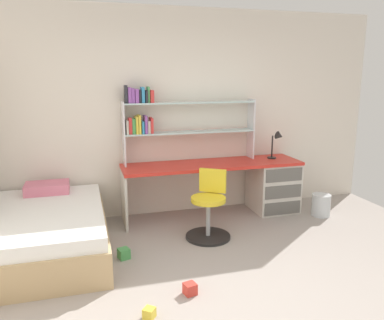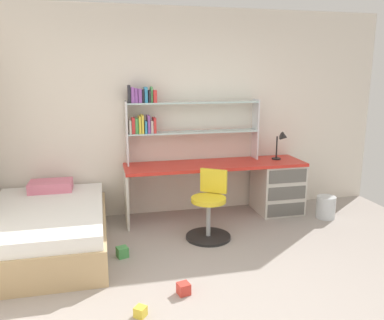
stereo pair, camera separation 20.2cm
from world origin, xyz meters
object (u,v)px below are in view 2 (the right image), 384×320
desk (261,183)px  desk_lamp (282,141)px  bookshelf_hutch (172,117)px  toy_block_red_1 (184,289)px  toy_block_yellow_2 (140,312)px  swivel_chair (209,212)px  waste_bin (326,207)px  bed_platform (46,229)px  toy_block_green_0 (122,252)px

desk → desk_lamp: size_ratio=6.17×
bookshelf_hutch → toy_block_red_1: size_ratio=17.53×
desk_lamp → toy_block_yellow_2: size_ratio=4.58×
desk → toy_block_yellow_2: bearing=-132.8°
bookshelf_hutch → desk_lamp: (1.48, -0.17, -0.34)m
swivel_chair → waste_bin: 1.69m
toy_block_yellow_2 → bookshelf_hutch: bearing=73.2°
toy_block_yellow_2 → bed_platform: bearing=121.5°
swivel_chair → bed_platform: (-1.80, 0.06, -0.07)m
desk_lamp → toy_block_green_0: bearing=-156.9°
waste_bin → toy_block_green_0: bearing=-168.8°
desk → toy_block_green_0: 2.17m
desk → swivel_chair: 1.12m
bed_platform → toy_block_green_0: size_ratio=16.75×
bookshelf_hutch → desk: bearing=-8.9°
bed_platform → desk: bearing=12.2°
toy_block_green_0 → toy_block_red_1: 0.95m
bookshelf_hutch → waste_bin: bearing=-16.8°
bookshelf_hutch → toy_block_red_1: bearing=-97.7°
desk_lamp → swivel_chair: desk_lamp is taller
desk → bed_platform: desk is taller
toy_block_green_0 → toy_block_red_1: (0.48, -0.83, -0.00)m
desk_lamp → toy_block_green_0: 2.59m
bookshelf_hutch → toy_block_yellow_2: bookshelf_hutch is taller
bed_platform → waste_bin: bearing=3.1°
waste_bin → desk_lamp: bearing=138.0°
waste_bin → toy_block_red_1: size_ratio=2.93×
bookshelf_hutch → toy_block_yellow_2: size_ratio=20.97×
waste_bin → bed_platform: bearing=-176.9°
bookshelf_hutch → toy_block_yellow_2: bearing=-106.8°
desk → swivel_chair: (-0.91, -0.65, -0.10)m
desk_lamp → toy_block_yellow_2: (-2.14, -2.01, -0.94)m
swivel_chair → toy_block_green_0: bearing=-164.4°
waste_bin → toy_block_red_1: 2.59m
swivel_chair → bed_platform: 1.80m
waste_bin → toy_block_red_1: (-2.21, -1.36, -0.10)m
bookshelf_hutch → swivel_chair: (0.28, -0.83, -1.01)m
swivel_chair → toy_block_yellow_2: 1.66m
toy_block_red_1 → toy_block_yellow_2: size_ratio=1.20×
toy_block_red_1 → desk: bearing=50.5°
toy_block_green_0 → toy_block_red_1: toy_block_green_0 is taller
waste_bin → toy_block_green_0: 2.74m
toy_block_red_1 → desk_lamp: bearing=45.5°
desk → desk_lamp: 0.64m
toy_block_green_0 → swivel_chair: bearing=15.6°
bookshelf_hutch → toy_block_green_0: 1.84m
bookshelf_hutch → toy_block_green_0: size_ratio=16.26×
bookshelf_hutch → desk_lamp: size_ratio=4.58×
desk_lamp → bed_platform: bearing=-168.6°
bookshelf_hutch → toy_block_green_0: bookshelf_hutch is taller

